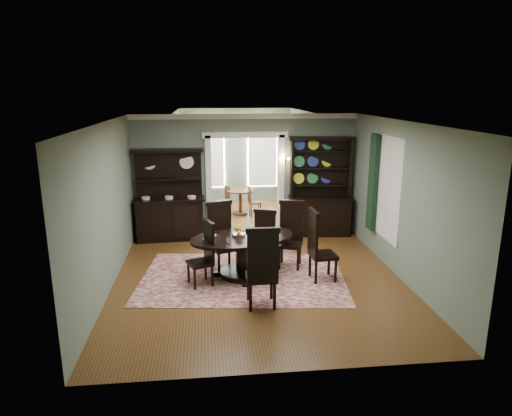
% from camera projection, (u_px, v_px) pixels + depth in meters
% --- Properties ---
extents(room, '(5.51, 6.01, 3.01)m').
position_uv_depth(room, '(258.00, 200.00, 8.45)').
color(room, brown).
rests_on(room, ground).
extents(parlor, '(3.51, 3.50, 3.01)m').
position_uv_depth(parlor, '(238.00, 160.00, 13.75)').
color(parlor, brown).
rests_on(parlor, ground).
extents(doorway_trim, '(2.08, 0.25, 2.57)m').
position_uv_depth(doorway_trim, '(245.00, 171.00, 11.28)').
color(doorway_trim, silver).
rests_on(doorway_trim, floor).
extents(right_window, '(0.15, 1.47, 2.12)m').
position_uv_depth(right_window, '(381.00, 186.00, 9.57)').
color(right_window, white).
rests_on(right_window, wall_right).
extents(wall_sconce, '(0.27, 0.21, 0.21)m').
position_uv_depth(wall_sconce, '(284.00, 160.00, 11.17)').
color(wall_sconce, '#B1862F').
rests_on(wall_sconce, back_wall_right).
extents(rug, '(4.18, 3.04, 0.01)m').
position_uv_depth(rug, '(243.00, 277.00, 8.89)').
color(rug, maroon).
rests_on(rug, floor).
extents(dining_table, '(2.36, 2.36, 0.81)m').
position_uv_depth(dining_table, '(243.00, 248.00, 8.87)').
color(dining_table, black).
rests_on(dining_table, rug).
extents(centerpiece, '(1.30, 0.83, 0.21)m').
position_uv_depth(centerpiece, '(239.00, 233.00, 8.82)').
color(centerpiece, white).
rests_on(centerpiece, dining_table).
extents(chair_far_left, '(0.66, 0.65, 1.41)m').
position_uv_depth(chair_far_left, '(222.00, 234.00, 9.14)').
color(chair_far_left, black).
rests_on(chair_far_left, rug).
extents(chair_far_mid, '(0.58, 0.57, 1.23)m').
position_uv_depth(chair_far_mid, '(264.00, 238.00, 9.21)').
color(chair_far_mid, black).
rests_on(chair_far_mid, rug).
extents(chair_far_right, '(0.63, 0.61, 1.37)m').
position_uv_depth(chair_far_right, '(291.00, 232.00, 9.38)').
color(chair_far_right, black).
rests_on(chair_far_right, rug).
extents(chair_end_left, '(0.57, 0.58, 1.23)m').
position_uv_depth(chair_end_left, '(205.00, 251.00, 8.45)').
color(chair_end_left, black).
rests_on(chair_end_left, rug).
extents(chair_end_right, '(0.53, 0.55, 1.40)m').
position_uv_depth(chair_end_right, '(318.00, 244.00, 8.61)').
color(chair_end_right, black).
rests_on(chair_end_right, rug).
extents(chair_near, '(0.56, 0.51, 1.44)m').
position_uv_depth(chair_near, '(262.00, 266.00, 7.46)').
color(chair_near, black).
rests_on(chair_near, rug).
extents(sideboard, '(1.71, 0.68, 2.21)m').
position_uv_depth(sideboard, '(170.00, 208.00, 11.05)').
color(sideboard, black).
rests_on(sideboard, floor).
extents(welsh_dresser, '(1.62, 0.72, 2.46)m').
position_uv_depth(welsh_dresser, '(320.00, 200.00, 11.40)').
color(welsh_dresser, black).
rests_on(welsh_dresser, floor).
extents(parlor_table, '(0.78, 0.78, 0.72)m').
position_uv_depth(parlor_table, '(240.00, 198.00, 13.36)').
color(parlor_table, '#522E17').
rests_on(parlor_table, parlor_floor).
extents(parlor_chair_left, '(0.40, 0.39, 0.84)m').
position_uv_depth(parlor_chair_left, '(224.00, 199.00, 13.35)').
color(parlor_chair_left, '#522E17').
rests_on(parlor_chair_left, parlor_floor).
extents(parlor_chair_right, '(0.38, 0.37, 0.89)m').
position_uv_depth(parlor_chair_right, '(253.00, 201.00, 13.06)').
color(parlor_chair_right, '#522E17').
rests_on(parlor_chair_right, parlor_floor).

